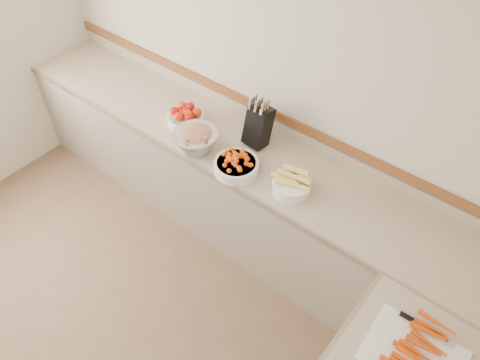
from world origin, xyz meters
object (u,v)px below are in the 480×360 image
Objects in this scene: cutting_board at (416,352)px; rhubarb_bowl at (196,140)px; corn_bowl at (292,184)px; tomato_bowl at (186,117)px; cherry_tomato_bowl at (236,165)px; knife_block at (258,125)px.

rhubarb_bowl is at bearing 166.70° from cutting_board.
rhubarb_bowl is at bearing -172.87° from corn_bowl.
corn_bowl is 1.22m from cutting_board.
tomato_bowl is 0.32m from rhubarb_bowl.
cherry_tomato_bowl is 0.96× the size of rhubarb_bowl.
knife_block is 0.45m from rhubarb_bowl.
rhubarb_bowl is at bearing -33.11° from tomato_bowl.
rhubarb_bowl reaches higher than cherry_tomato_bowl.
rhubarb_bowl is (-0.29, -0.34, -0.06)m from knife_block.
corn_bowl is (1.01, -0.08, 0.00)m from tomato_bowl.
knife_block is 0.82× the size of cutting_board.
corn_bowl reaches higher than tomato_bowl.
knife_block is at bearing 101.12° from cherry_tomato_bowl.
corn_bowl is at bearing 7.13° from rhubarb_bowl.
knife_block reaches higher than rhubarb_bowl.
cherry_tomato_bowl is at bearing -78.88° from knife_block.
cherry_tomato_bowl is at bearing -167.91° from corn_bowl.
rhubarb_bowl reaches higher than tomato_bowl.
tomato_bowl is 0.87× the size of rhubarb_bowl.
knife_block is 1.22× the size of rhubarb_bowl.
tomato_bowl is 0.91× the size of cherry_tomato_bowl.
cherry_tomato_bowl is 1.56m from cutting_board.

